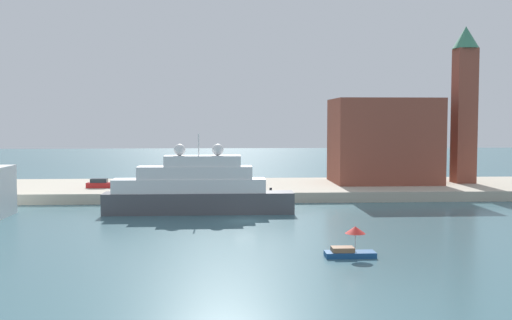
# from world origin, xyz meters

# --- Properties ---
(ground) EXTENTS (400.00, 400.00, 0.00)m
(ground) POSITION_xyz_m (0.00, 0.00, 0.00)
(ground) COLOR #3D6670
(quay_dock) EXTENTS (110.00, 23.93, 1.56)m
(quay_dock) POSITION_xyz_m (0.00, 27.97, 0.78)
(quay_dock) COLOR #B7AD99
(quay_dock) RESTS_ON ground
(large_yacht) EXTENTS (25.25, 3.73, 10.67)m
(large_yacht) POSITION_xyz_m (-6.33, 6.64, 3.14)
(large_yacht) COLOR #4C4C51
(large_yacht) RESTS_ON ground
(small_motorboat) EXTENTS (4.56, 1.85, 2.81)m
(small_motorboat) POSITION_xyz_m (8.73, -20.13, 1.01)
(small_motorboat) COLOR navy
(small_motorboat) RESTS_ON ground
(harbor_building) EXTENTS (17.81, 12.53, 14.62)m
(harbor_building) POSITION_xyz_m (25.33, 30.28, 8.87)
(harbor_building) COLOR brown
(harbor_building) RESTS_ON quay_dock
(bell_tower) EXTENTS (4.51, 4.51, 27.05)m
(bell_tower) POSITION_xyz_m (39.13, 29.18, 16.12)
(bell_tower) COLOR brown
(bell_tower) RESTS_ON quay_dock
(parked_car) EXTENTS (4.37, 1.67, 1.48)m
(parked_car) POSITION_xyz_m (-22.61, 24.58, 2.20)
(parked_car) COLOR #B21E1E
(parked_car) RESTS_ON quay_dock
(person_figure) EXTENTS (0.36, 0.36, 1.62)m
(person_figure) POSITION_xyz_m (-18.91, 18.64, 2.31)
(person_figure) COLOR maroon
(person_figure) RESTS_ON quay_dock
(mooring_bollard) EXTENTS (0.40, 0.40, 0.69)m
(mooring_bollard) POSITION_xyz_m (4.44, 16.88, 1.90)
(mooring_bollard) COLOR black
(mooring_bollard) RESTS_ON quay_dock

